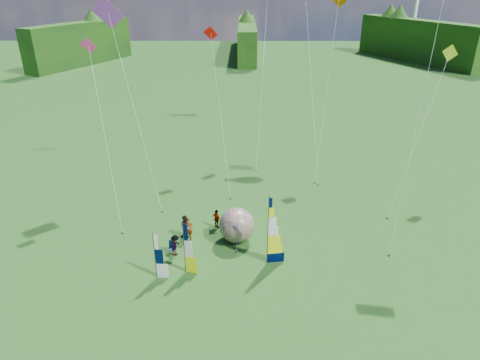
{
  "coord_description": "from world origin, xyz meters",
  "views": [
    {
      "loc": [
        -0.82,
        -20.56,
        17.26
      ],
      "look_at": [
        -1.0,
        4.0,
        5.5
      ],
      "focal_mm": 32.0,
      "sensor_mm": 36.0,
      "label": 1
    }
  ],
  "objects_px": {
    "bol_inflatable": "(237,225)",
    "spectator_d": "(217,219)",
    "feather_banner_main": "(268,232)",
    "spectator_b": "(186,227)",
    "kite_whale": "(311,63)",
    "spectator_c": "(175,246)",
    "side_banner_left": "(184,249)",
    "camp_chair": "(172,248)",
    "spectator_a": "(188,229)",
    "side_banner_far": "(155,257)"
  },
  "relations": [
    {
      "from": "bol_inflatable",
      "to": "kite_whale",
      "type": "distance_m",
      "value": 18.78
    },
    {
      "from": "feather_banner_main",
      "to": "spectator_c",
      "type": "relative_size",
      "value": 3.12
    },
    {
      "from": "side_banner_left",
      "to": "camp_chair",
      "type": "height_order",
      "value": "side_banner_left"
    },
    {
      "from": "spectator_d",
      "to": "side_banner_left",
      "type": "bearing_deg",
      "value": 117.83
    },
    {
      "from": "spectator_d",
      "to": "kite_whale",
      "type": "xyz_separation_m",
      "value": [
        8.38,
        13.54,
        9.06
      ]
    },
    {
      "from": "spectator_d",
      "to": "spectator_a",
      "type": "bearing_deg",
      "value": 85.47
    },
    {
      "from": "side_banner_far",
      "to": "kite_whale",
      "type": "height_order",
      "value": "kite_whale"
    },
    {
      "from": "spectator_c",
      "to": "kite_whale",
      "type": "relative_size",
      "value": 0.08
    },
    {
      "from": "feather_banner_main",
      "to": "bol_inflatable",
      "type": "relative_size",
      "value": 1.93
    },
    {
      "from": "camp_chair",
      "to": "spectator_c",
      "type": "bearing_deg",
      "value": -40.01
    },
    {
      "from": "bol_inflatable",
      "to": "spectator_b",
      "type": "xyz_separation_m",
      "value": [
        -3.7,
        0.33,
        -0.37
      ]
    },
    {
      "from": "feather_banner_main",
      "to": "spectator_a",
      "type": "relative_size",
      "value": 2.8
    },
    {
      "from": "feather_banner_main",
      "to": "kite_whale",
      "type": "distance_m",
      "value": 19.97
    },
    {
      "from": "spectator_a",
      "to": "spectator_d",
      "type": "xyz_separation_m",
      "value": [
        1.95,
        1.65,
        -0.11
      ]
    },
    {
      "from": "side_banner_left",
      "to": "side_banner_far",
      "type": "relative_size",
      "value": 1.13
    },
    {
      "from": "spectator_d",
      "to": "kite_whale",
      "type": "relative_size",
      "value": 0.08
    },
    {
      "from": "spectator_a",
      "to": "spectator_c",
      "type": "relative_size",
      "value": 1.11
    },
    {
      "from": "spectator_a",
      "to": "spectator_b",
      "type": "relative_size",
      "value": 0.97
    },
    {
      "from": "feather_banner_main",
      "to": "bol_inflatable",
      "type": "bearing_deg",
      "value": 118.67
    },
    {
      "from": "feather_banner_main",
      "to": "side_banner_far",
      "type": "bearing_deg",
      "value": -176.09
    },
    {
      "from": "kite_whale",
      "to": "spectator_b",
      "type": "bearing_deg",
      "value": -127.6
    },
    {
      "from": "feather_banner_main",
      "to": "side_banner_far",
      "type": "distance_m",
      "value": 7.26
    },
    {
      "from": "bol_inflatable",
      "to": "spectator_b",
      "type": "height_order",
      "value": "bol_inflatable"
    },
    {
      "from": "side_banner_left",
      "to": "spectator_d",
      "type": "height_order",
      "value": "side_banner_left"
    },
    {
      "from": "side_banner_far",
      "to": "spectator_d",
      "type": "xyz_separation_m",
      "value": [
        3.46,
        5.97,
        -0.85
      ]
    },
    {
      "from": "side_banner_far",
      "to": "spectator_d",
      "type": "height_order",
      "value": "side_banner_far"
    },
    {
      "from": "spectator_c",
      "to": "camp_chair",
      "type": "distance_m",
      "value": 0.46
    },
    {
      "from": "bol_inflatable",
      "to": "spectator_d",
      "type": "bearing_deg",
      "value": 131.74
    },
    {
      "from": "bol_inflatable",
      "to": "kite_whale",
      "type": "xyz_separation_m",
      "value": [
        6.85,
        15.25,
        8.55
      ]
    },
    {
      "from": "spectator_a",
      "to": "spectator_d",
      "type": "height_order",
      "value": "spectator_a"
    },
    {
      "from": "side_banner_far",
      "to": "bol_inflatable",
      "type": "xyz_separation_m",
      "value": [
        4.99,
        4.26,
        -0.34
      ]
    },
    {
      "from": "feather_banner_main",
      "to": "spectator_b",
      "type": "xyz_separation_m",
      "value": [
        -5.75,
        3.0,
        -1.55
      ]
    },
    {
      "from": "spectator_c",
      "to": "kite_whale",
      "type": "height_order",
      "value": "kite_whale"
    },
    {
      "from": "bol_inflatable",
      "to": "camp_chair",
      "type": "xyz_separation_m",
      "value": [
        -4.39,
        -1.65,
        -0.8
      ]
    },
    {
      "from": "bol_inflatable",
      "to": "spectator_a",
      "type": "xyz_separation_m",
      "value": [
        -3.48,
        0.07,
        -0.4
      ]
    },
    {
      "from": "feather_banner_main",
      "to": "spectator_a",
      "type": "height_order",
      "value": "feather_banner_main"
    },
    {
      "from": "camp_chair",
      "to": "kite_whale",
      "type": "height_order",
      "value": "kite_whale"
    },
    {
      "from": "spectator_a",
      "to": "feather_banner_main",
      "type": "bearing_deg",
      "value": -42.21
    },
    {
      "from": "spectator_b",
      "to": "spectator_c",
      "type": "bearing_deg",
      "value": -86.76
    },
    {
      "from": "side_banner_far",
      "to": "spectator_c",
      "type": "distance_m",
      "value": 2.69
    },
    {
      "from": "spectator_c",
      "to": "kite_whale",
      "type": "xyz_separation_m",
      "value": [
        10.97,
        17.1,
        9.04
      ]
    },
    {
      "from": "feather_banner_main",
      "to": "spectator_d",
      "type": "relative_size",
      "value": 3.22
    },
    {
      "from": "camp_chair",
      "to": "kite_whale",
      "type": "distance_m",
      "value": 22.34
    },
    {
      "from": "feather_banner_main",
      "to": "spectator_d",
      "type": "bearing_deg",
      "value": 120.39
    },
    {
      "from": "spectator_b",
      "to": "kite_whale",
      "type": "relative_size",
      "value": 0.09
    },
    {
      "from": "spectator_b",
      "to": "side_banner_left",
      "type": "bearing_deg",
      "value": -69.04
    },
    {
      "from": "kite_whale",
      "to": "spectator_c",
      "type": "bearing_deg",
      "value": -125.04
    },
    {
      "from": "feather_banner_main",
      "to": "spectator_c",
      "type": "distance_m",
      "value": 6.44
    },
    {
      "from": "side_banner_far",
      "to": "bol_inflatable",
      "type": "bearing_deg",
      "value": 44.87
    },
    {
      "from": "camp_chair",
      "to": "bol_inflatable",
      "type": "bearing_deg",
      "value": 18.01
    }
  ]
}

